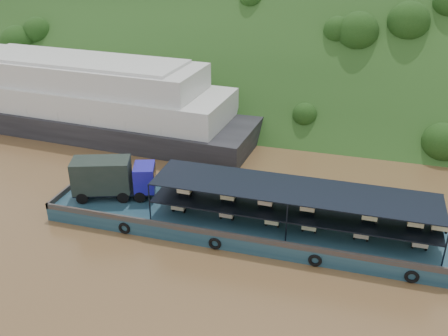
# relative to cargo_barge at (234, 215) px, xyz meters

# --- Properties ---
(ground) EXTENTS (160.00, 160.00, 0.00)m
(ground) POSITION_rel_cargo_barge_xyz_m (-0.27, 1.74, -1.23)
(ground) COLOR brown
(ground) RESTS_ON ground
(hillside) EXTENTS (140.00, 39.60, 39.60)m
(hillside) POSITION_rel_cargo_barge_xyz_m (-0.27, 37.74, -1.23)
(hillside) COLOR #1A3613
(hillside) RESTS_ON ground
(cargo_barge) EXTENTS (35.00, 7.18, 4.90)m
(cargo_barge) POSITION_rel_cargo_barge_xyz_m (0.00, 0.00, 0.00)
(cargo_barge) COLOR #122D40
(cargo_barge) RESTS_ON ground
(passenger_ferry) EXTENTS (45.52, 14.02, 9.09)m
(passenger_ferry) POSITION_rel_cargo_barge_xyz_m (-24.60, 17.42, 2.71)
(passenger_ferry) COLOR black
(passenger_ferry) RESTS_ON ground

